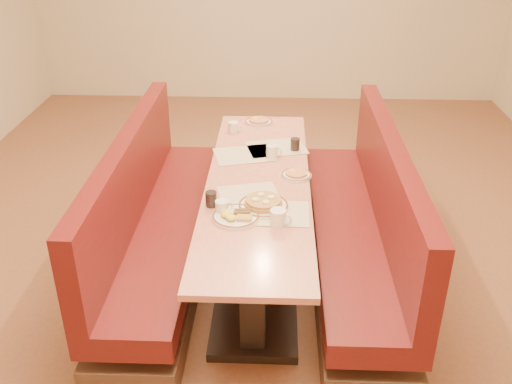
{
  "coord_description": "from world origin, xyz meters",
  "views": [
    {
      "loc": [
        0.12,
        -3.46,
        2.51
      ],
      "look_at": [
        0.0,
        -0.34,
        0.85
      ],
      "focal_mm": 40.0,
      "sensor_mm": 36.0,
      "label": 1
    }
  ],
  "objects_px": {
    "coffee_mug_b": "(222,207)",
    "soda_tumbler_mid": "(295,145)",
    "soda_tumbler_near": "(211,199)",
    "pancake_plate": "(263,204)",
    "coffee_mug_c": "(273,151)",
    "eggs_plate": "(235,216)",
    "booth_right": "(361,232)",
    "booth_left": "(156,228)",
    "coffee_mug_a": "(279,217)",
    "coffee_mug_d": "(234,127)",
    "diner_table": "(258,228)"
  },
  "relations": [
    {
      "from": "coffee_mug_d",
      "to": "soda_tumbler_mid",
      "type": "bearing_deg",
      "value": -29.96
    },
    {
      "from": "coffee_mug_b",
      "to": "soda_tumbler_mid",
      "type": "distance_m",
      "value": 1.08
    },
    {
      "from": "booth_right",
      "to": "soda_tumbler_mid",
      "type": "bearing_deg",
      "value": 131.56
    },
    {
      "from": "diner_table",
      "to": "coffee_mug_a",
      "type": "xyz_separation_m",
      "value": [
        0.14,
        -0.57,
        0.43
      ]
    },
    {
      "from": "coffee_mug_b",
      "to": "soda_tumbler_near",
      "type": "relative_size",
      "value": 1.14
    },
    {
      "from": "coffee_mug_b",
      "to": "soda_tumbler_mid",
      "type": "xyz_separation_m",
      "value": [
        0.46,
        0.98,
        0.0
      ]
    },
    {
      "from": "coffee_mug_b",
      "to": "coffee_mug_d",
      "type": "relative_size",
      "value": 0.95
    },
    {
      "from": "booth_left",
      "to": "soda_tumbler_mid",
      "type": "height_order",
      "value": "booth_left"
    },
    {
      "from": "coffee_mug_d",
      "to": "soda_tumbler_near",
      "type": "xyz_separation_m",
      "value": [
        -0.05,
        -1.23,
        0.0
      ]
    },
    {
      "from": "coffee_mug_d",
      "to": "booth_left",
      "type": "bearing_deg",
      "value": -114.88
    },
    {
      "from": "coffee_mug_a",
      "to": "soda_tumbler_near",
      "type": "distance_m",
      "value": 0.47
    },
    {
      "from": "coffee_mug_c",
      "to": "eggs_plate",
      "type": "bearing_deg",
      "value": -95.21
    },
    {
      "from": "coffee_mug_b",
      "to": "booth_right",
      "type": "bearing_deg",
      "value": 1.17
    },
    {
      "from": "eggs_plate",
      "to": "coffee_mug_c",
      "type": "relative_size",
      "value": 2.38
    },
    {
      "from": "coffee_mug_b",
      "to": "pancake_plate",
      "type": "bearing_deg",
      "value": -5.8
    },
    {
      "from": "booth_left",
      "to": "pancake_plate",
      "type": "height_order",
      "value": "booth_left"
    },
    {
      "from": "soda_tumbler_mid",
      "to": "coffee_mug_b",
      "type": "bearing_deg",
      "value": -115.36
    },
    {
      "from": "booth_left",
      "to": "pancake_plate",
      "type": "relative_size",
      "value": 7.89
    },
    {
      "from": "booth_left",
      "to": "pancake_plate",
      "type": "bearing_deg",
      "value": -24.93
    },
    {
      "from": "diner_table",
      "to": "coffee_mug_a",
      "type": "relative_size",
      "value": 18.85
    },
    {
      "from": "diner_table",
      "to": "pancake_plate",
      "type": "relative_size",
      "value": 7.89
    },
    {
      "from": "booth_right",
      "to": "pancake_plate",
      "type": "bearing_deg",
      "value": -152.17
    },
    {
      "from": "eggs_plate",
      "to": "coffee_mug_a",
      "type": "height_order",
      "value": "coffee_mug_a"
    },
    {
      "from": "pancake_plate",
      "to": "coffee_mug_a",
      "type": "height_order",
      "value": "coffee_mug_a"
    },
    {
      "from": "coffee_mug_b",
      "to": "coffee_mug_a",
      "type": "bearing_deg",
      "value": -44.29
    },
    {
      "from": "diner_table",
      "to": "coffee_mug_b",
      "type": "relative_size",
      "value": 22.47
    },
    {
      "from": "diner_table",
      "to": "booth_right",
      "type": "bearing_deg",
      "value": 0.0
    },
    {
      "from": "coffee_mug_c",
      "to": "coffee_mug_a",
      "type": "bearing_deg",
      "value": -79.07
    },
    {
      "from": "coffee_mug_a",
      "to": "soda_tumbler_mid",
      "type": "relative_size",
      "value": 1.37
    },
    {
      "from": "coffee_mug_a",
      "to": "coffee_mug_d",
      "type": "distance_m",
      "value": 1.49
    },
    {
      "from": "booth_left",
      "to": "booth_right",
      "type": "height_order",
      "value": "same"
    },
    {
      "from": "booth_left",
      "to": "coffee_mug_a",
      "type": "xyz_separation_m",
      "value": [
        0.88,
        -0.57,
        0.44
      ]
    },
    {
      "from": "coffee_mug_b",
      "to": "coffee_mug_d",
      "type": "height_order",
      "value": "coffee_mug_d"
    },
    {
      "from": "coffee_mug_b",
      "to": "coffee_mug_c",
      "type": "distance_m",
      "value": 0.9
    },
    {
      "from": "coffee_mug_a",
      "to": "coffee_mug_c",
      "type": "distance_m",
      "value": 0.98
    },
    {
      "from": "booth_right",
      "to": "pancake_plate",
      "type": "relative_size",
      "value": 7.89
    },
    {
      "from": "soda_tumbler_mid",
      "to": "coffee_mug_d",
      "type": "bearing_deg",
      "value": 145.09
    },
    {
      "from": "soda_tumbler_near",
      "to": "pancake_plate",
      "type": "bearing_deg",
      "value": -1.45
    },
    {
      "from": "pancake_plate",
      "to": "coffee_mug_b",
      "type": "distance_m",
      "value": 0.26
    },
    {
      "from": "coffee_mug_d",
      "to": "booth_right",
      "type": "bearing_deg",
      "value": -37.28
    },
    {
      "from": "diner_table",
      "to": "coffee_mug_d",
      "type": "distance_m",
      "value": 1.0
    },
    {
      "from": "booth_left",
      "to": "coffee_mug_c",
      "type": "bearing_deg",
      "value": 26.09
    },
    {
      "from": "eggs_plate",
      "to": "coffee_mug_c",
      "type": "distance_m",
      "value": 0.93
    },
    {
      "from": "coffee_mug_a",
      "to": "booth_right",
      "type": "bearing_deg",
      "value": 62.06
    },
    {
      "from": "diner_table",
      "to": "coffee_mug_d",
      "type": "bearing_deg",
      "value": 104.78
    },
    {
      "from": "soda_tumbler_near",
      "to": "eggs_plate",
      "type": "bearing_deg",
      "value": -42.9
    },
    {
      "from": "coffee_mug_d",
      "to": "soda_tumbler_mid",
      "type": "distance_m",
      "value": 0.6
    },
    {
      "from": "booth_left",
      "to": "eggs_plate",
      "type": "distance_m",
      "value": 0.89
    },
    {
      "from": "booth_right",
      "to": "coffee_mug_c",
      "type": "distance_m",
      "value": 0.87
    },
    {
      "from": "diner_table",
      "to": "coffee_mug_c",
      "type": "xyz_separation_m",
      "value": [
        0.09,
        0.4,
        0.42
      ]
    }
  ]
}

